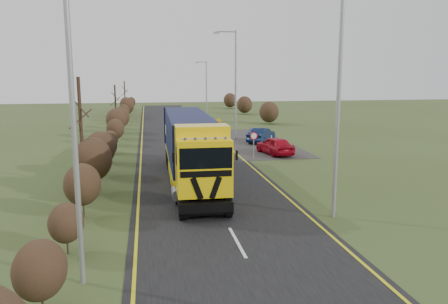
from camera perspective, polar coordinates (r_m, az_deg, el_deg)
name	(u,v)px	position (r m, az deg, el deg)	size (l,w,h in m)	color
ground	(219,210)	(20.28, -0.60, -7.59)	(160.00, 160.00, 0.00)	#39481F
road	(195,166)	(29.87, -3.76, -1.81)	(8.00, 120.00, 0.02)	black
layby	(253,141)	(40.71, 3.80, 1.39)	(6.00, 18.00, 0.02)	#2B2826
lane_markings	(196,166)	(29.57, -3.69, -1.89)	(7.52, 116.00, 0.01)	gold
hedgerow	(101,150)	(27.48, -15.82, 0.20)	(2.24, 102.04, 6.05)	#312316
lorry	(190,144)	(24.86, -4.47, 1.01)	(2.77, 14.24, 3.96)	black
car_red_hatchback	(275,146)	(34.22, 6.67, 0.84)	(1.65, 4.10, 1.40)	#A80819
car_blue_sedan	(261,135)	(40.18, 4.88, 2.21)	(1.42, 4.07, 1.34)	#0A1738
streetlight_near	(336,96)	(18.93, 14.39, 7.07)	(2.02, 0.19, 9.53)	#96999B
streetlight_mid	(234,80)	(41.43, 1.33, 9.40)	(2.16, 0.20, 10.21)	#96999B
streetlight_far	(206,86)	(65.73, -2.39, 8.59)	(1.73, 0.18, 8.11)	#96999B
left_pole	(73,120)	(12.95, -19.08, 3.93)	(0.16, 0.16, 9.79)	#96999B
speed_sign	(254,141)	(31.98, 3.90, 1.48)	(0.56, 0.10, 2.02)	#96999B
warning_board	(219,124)	(45.68, -0.70, 3.64)	(0.66, 0.11, 1.72)	#96999B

